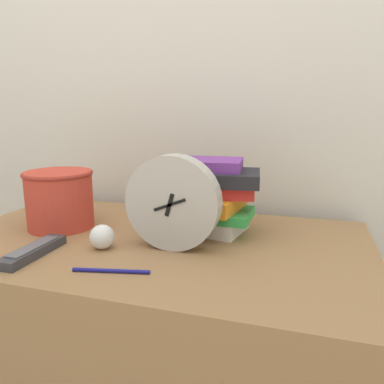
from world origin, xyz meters
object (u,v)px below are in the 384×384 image
Objects in this scene: desk_clock at (173,203)px; tv_remote at (33,251)px; crumpled_paper_ball at (102,237)px; book_stack at (208,196)px; pen at (111,271)px; basket at (60,197)px.

desk_clock reaches higher than tv_remote.
crumpled_paper_ball is at bearing 34.42° from tv_remote.
book_stack reaches higher than crumpled_paper_ball.
tv_remote is (-0.28, -0.13, -0.10)m from desk_clock.
desk_clock is 0.21m from pen.
crumpled_paper_ball is at bearing -30.19° from basket.
desk_clock reaches higher than crumpled_paper_ball.
book_stack reaches higher than pen.
book_stack is at bearing 74.22° from desk_clock.
book_stack is 1.77× the size of pen.
crumpled_paper_ball is (-0.16, -0.05, -0.08)m from desk_clock.
tv_remote is at bearing -138.69° from book_stack.
desk_clock is 1.19× the size of basket.
desk_clock reaches higher than basket.
tv_remote reaches higher than pen.
book_stack is at bearing 44.96° from crumpled_paper_ball.
tv_remote is at bearing -154.44° from desk_clock.
book_stack is 4.78× the size of crumpled_paper_ball.
pen is at bearing -53.36° from crumpled_paper_ball.
desk_clock is 1.42× the size of pen.
tv_remote is 0.21m from pen.
basket is 3.23× the size of crumpled_paper_ball.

